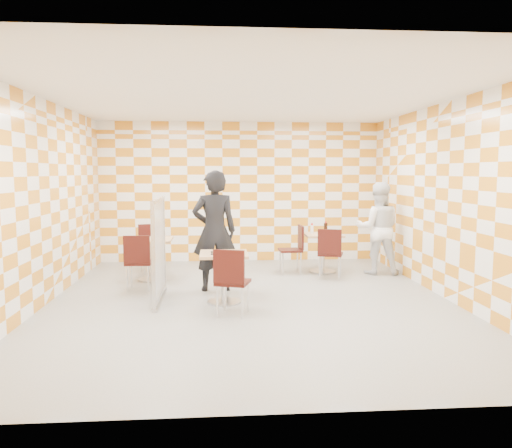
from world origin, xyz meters
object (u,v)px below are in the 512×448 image
(chair_second_front, at_px, (330,250))
(soda_bottle, at_px, (326,228))
(chair_second_side, at_px, (295,245))
(sport_bottle, at_px, (312,229))
(main_table, at_px, (224,269))
(chair_empty_near, at_px, (138,258))
(chair_main_front, at_px, (231,277))
(man_dark, at_px, (214,231))
(partition, at_px, (159,249))
(man_white, at_px, (378,228))
(chair_empty_far, at_px, (150,244))
(empty_table, at_px, (152,252))
(second_table, at_px, (323,246))

(chair_second_front, distance_m, soda_bottle, 0.82)
(chair_second_side, xyz_separation_m, sport_bottle, (0.35, 0.15, 0.29))
(chair_second_front, height_order, sport_bottle, sport_bottle)
(main_table, height_order, chair_second_front, chair_second_front)
(chair_empty_near, relative_size, soda_bottle, 4.02)
(main_table, distance_m, sport_bottle, 2.83)
(chair_second_side, bearing_deg, chair_main_front, -114.95)
(chair_second_side, xyz_separation_m, man_dark, (-1.52, -1.25, 0.44))
(partition, xyz_separation_m, soda_bottle, (2.97, 2.03, 0.06))
(chair_second_side, height_order, sport_bottle, sport_bottle)
(sport_bottle, bearing_deg, man_white, -13.12)
(partition, height_order, man_dark, man_dark)
(chair_second_side, xyz_separation_m, man_white, (1.56, -0.13, 0.33))
(chair_empty_far, height_order, man_white, man_white)
(chair_main_front, distance_m, sport_bottle, 3.38)
(chair_empty_near, bearing_deg, soda_bottle, 22.27)
(main_table, relative_size, man_white, 0.43)
(empty_table, height_order, chair_main_front, chair_main_front)
(partition, xyz_separation_m, man_dark, (0.83, 0.60, 0.19))
(sport_bottle, height_order, soda_bottle, soda_bottle)
(man_dark, bearing_deg, chair_second_front, -167.16)
(chair_second_front, bearing_deg, main_table, -142.47)
(chair_empty_near, bearing_deg, chair_main_front, -47.01)
(man_dark, bearing_deg, chair_second_side, -145.76)
(second_table, xyz_separation_m, man_dark, (-2.07, -1.32, 0.47))
(main_table, bearing_deg, empty_table, 127.38)
(main_table, xyz_separation_m, chair_empty_far, (-1.39, 2.42, 0.04))
(second_table, bearing_deg, main_table, -132.20)
(man_dark, relative_size, man_white, 1.13)
(empty_table, relative_size, man_white, 0.43)
(chair_empty_near, bearing_deg, partition, -57.15)
(chair_main_front, relative_size, chair_empty_near, 1.00)
(main_table, relative_size, second_table, 1.00)
(empty_table, height_order, man_white, man_white)
(chair_empty_near, height_order, man_dark, man_dark)
(chair_main_front, bearing_deg, chair_second_front, 50.17)
(main_table, xyz_separation_m, soda_bottle, (2.00, 2.24, 0.34))
(chair_main_front, bearing_deg, sport_bottle, 60.78)
(main_table, xyz_separation_m, partition, (-0.97, 0.21, 0.28))
(second_table, height_order, chair_empty_near, chair_empty_near)
(chair_second_side, bearing_deg, partition, -141.80)
(second_table, xyz_separation_m, empty_table, (-3.19, -0.48, 0.00))
(chair_second_side, xyz_separation_m, partition, (-2.35, -1.85, 0.25))
(man_dark, height_order, soda_bottle, man_dark)
(second_table, relative_size, empty_table, 1.00)
(empty_table, xyz_separation_m, man_dark, (1.12, -0.84, 0.47))
(chair_second_front, bearing_deg, soda_bottle, 84.00)
(empty_table, bearing_deg, soda_bottle, 10.13)
(man_white, xyz_separation_m, soda_bottle, (-0.94, 0.31, -0.02))
(empty_table, xyz_separation_m, partition, (0.29, -1.44, 0.28))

